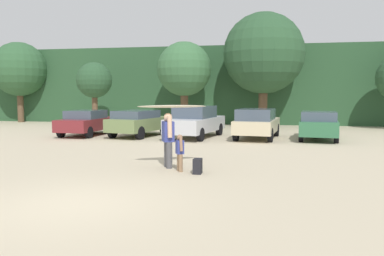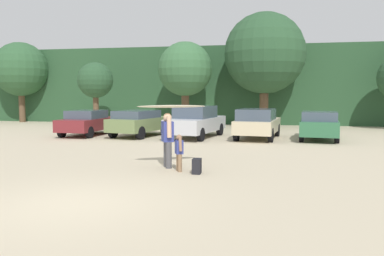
% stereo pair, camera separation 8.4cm
% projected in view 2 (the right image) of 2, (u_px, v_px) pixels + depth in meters
% --- Properties ---
extents(ground_plane, '(120.00, 120.00, 0.00)m').
position_uv_depth(ground_plane, '(73.00, 204.00, 8.53)').
color(ground_plane, '#C1B293').
extents(hillside_ridge, '(108.00, 12.00, 6.04)m').
position_uv_depth(hillside_ridge, '(226.00, 86.00, 36.29)').
color(hillside_ridge, '#284C2D').
rests_on(hillside_ridge, ground_plane).
extents(tree_ridge_back, '(4.44, 4.44, 6.60)m').
position_uv_depth(tree_ridge_back, '(21.00, 70.00, 32.78)').
color(tree_ridge_back, brown).
rests_on(tree_ridge_back, ground_plane).
extents(tree_right, '(2.58, 2.58, 4.63)m').
position_uv_depth(tree_right, '(95.00, 81.00, 28.76)').
color(tree_right, brown).
rests_on(tree_right, ground_plane).
extents(tree_center_right, '(3.89, 3.89, 6.08)m').
position_uv_depth(tree_center_right, '(185.00, 69.00, 28.35)').
color(tree_center_right, brown).
rests_on(tree_center_right, ground_plane).
extents(tree_center_left, '(5.67, 5.67, 8.01)m').
position_uv_depth(tree_center_left, '(265.00, 54.00, 27.66)').
color(tree_center_left, brown).
rests_on(tree_center_left, ground_plane).
extents(parked_car_maroon, '(1.99, 4.17, 1.43)m').
position_uv_depth(parked_car_maroon, '(87.00, 122.00, 22.45)').
color(parked_car_maroon, maroon).
rests_on(parked_car_maroon, ground_plane).
extents(parked_car_olive_green, '(2.74, 4.38, 1.45)m').
position_uv_depth(parked_car_olive_green, '(139.00, 122.00, 21.86)').
color(parked_car_olive_green, '#6B7F4C').
rests_on(parked_car_olive_green, ground_plane).
extents(parked_car_silver, '(2.67, 5.02, 1.71)m').
position_uv_depth(parked_car_silver, '(196.00, 121.00, 21.26)').
color(parked_car_silver, silver).
rests_on(parked_car_silver, ground_plane).
extents(parked_car_champagne, '(2.39, 4.53, 1.58)m').
position_uv_depth(parked_car_champagne, '(257.00, 123.00, 20.66)').
color(parked_car_champagne, beige).
rests_on(parked_car_champagne, ground_plane).
extents(parked_car_forest_green, '(2.28, 4.38, 1.47)m').
position_uv_depth(parked_car_forest_green, '(319.00, 125.00, 20.29)').
color(parked_car_forest_green, '#2D6642').
rests_on(parked_car_forest_green, ground_plane).
extents(person_adult, '(0.48, 0.64, 1.75)m').
position_uv_depth(person_adult, '(168.00, 137.00, 12.62)').
color(person_adult, '#4C4C51').
rests_on(person_adult, ground_plane).
extents(person_child, '(0.31, 0.44, 1.13)m').
position_uv_depth(person_child, '(179.00, 151.00, 12.02)').
color(person_child, '#8C6B4C').
rests_on(person_child, ground_plane).
extents(surfboard_cream, '(2.26, 1.39, 0.14)m').
position_uv_depth(surfboard_cream, '(172.00, 106.00, 12.52)').
color(surfboard_cream, beige).
extents(backpack_dropped, '(0.24, 0.34, 0.45)m').
position_uv_depth(backpack_dropped, '(197.00, 166.00, 11.69)').
color(backpack_dropped, black).
rests_on(backpack_dropped, ground_plane).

